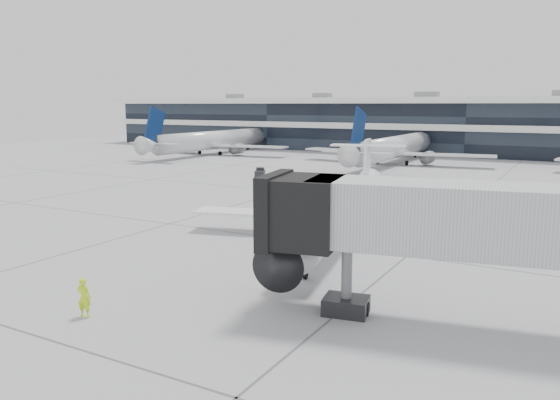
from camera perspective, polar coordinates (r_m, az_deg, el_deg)
The scene contains 9 objects.
ground at distance 40.47m, azimuth -0.64°, elevation -4.01°, with size 220.00×220.00×0.00m, color #9A9A9D.
terminal at distance 117.80m, azimuth 19.77°, elevation 7.05°, with size 170.00×22.00×10.00m, color black.
bg_jet_left at distance 110.43m, azimuth -6.73°, elevation 4.80°, with size 32.00×40.00×9.60m, color silver, non-canonical shape.
bg_jet_center at distance 93.74m, azimuth 11.97°, elevation 3.75°, with size 32.00×40.00×9.60m, color silver, non-canonical shape.
regional_jet at distance 40.03m, azimuth 6.44°, elevation -0.90°, with size 22.93×28.59×6.64m.
jet_bridge at distance 24.84m, azimuth 24.38°, elevation -2.34°, with size 20.69×7.50×6.66m.
ramp_worker at distance 27.22m, azimuth -19.79°, elevation -9.54°, with size 0.69×0.46×1.90m, color #D7FF1A.
traffic_cone at distance 44.23m, azimuth 0.96°, elevation -2.45°, with size 0.40×0.40×0.57m.
far_tug at distance 73.90m, azimuth -2.10°, elevation 2.82°, with size 1.99×2.43×1.34m.
Camera 1 is at (19.56, -34.07, 9.75)m, focal length 35.00 mm.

